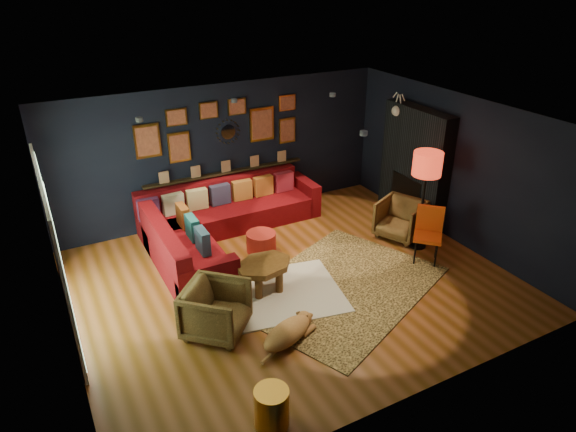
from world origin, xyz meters
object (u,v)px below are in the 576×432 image
orange_chair (429,230)px  sectional (214,225)px  armchair_right (400,217)px  pouf (261,242)px  gold_stool (272,408)px  armchair_left (216,308)px  coffee_table (264,268)px  dog (287,330)px  floor_lamp (427,168)px

orange_chair → sectional: bearing=-172.9°
armchair_right → orange_chair: bearing=-33.7°
armchair_right → orange_chair: orange_chair is taller
pouf → gold_stool: gold_stool is taller
gold_stool → sectional: bearing=77.6°
sectional → armchair_right: 3.37m
armchair_left → sectional: bearing=22.9°
coffee_table → gold_stool: (-1.04, -2.34, -0.16)m
armchair_left → gold_stool: bearing=-138.4°
pouf → dog: size_ratio=0.44×
coffee_table → armchair_left: (-1.00, -0.59, 0.01)m
sectional → armchair_left: sectional is taller
gold_stool → dog: gold_stool is taller
pouf → armchair_left: bearing=-131.0°
armchair_right → floor_lamp: bearing=-19.4°
coffee_table → dog: size_ratio=0.90×
coffee_table → dog: bearing=-101.8°
floor_lamp → dog: 3.69m
coffee_table → armchair_right: 2.97m
armchair_right → coffee_table: bearing=-107.5°
sectional → armchair_left: size_ratio=4.25×
sectional → orange_chair: bearing=-37.4°
armchair_left → floor_lamp: (3.99, 0.55, 1.09)m
coffee_table → orange_chair: (2.82, -0.43, 0.16)m
coffee_table → armchair_left: 1.16m
orange_chair → floor_lamp: 1.02m
armchair_left → dog: armchair_left is taller
armchair_left → armchair_right: (3.94, 1.01, -0.01)m
coffee_table → orange_chair: bearing=-8.8°
coffee_table → armchair_left: bearing=-149.3°
armchair_right → orange_chair: 0.88m
sectional → floor_lamp: size_ratio=1.94×
pouf → orange_chair: bearing=-32.8°
coffee_table → floor_lamp: bearing=-0.8°
pouf → armchair_left: 2.23m
pouf → armchair_left: armchair_left is taller
armchair_left → armchair_right: size_ratio=1.04×
armchair_right → dog: armchair_right is taller
armchair_right → gold_stool: 4.84m
orange_chair → floor_lamp: size_ratio=0.54×
coffee_table → sectional: bearing=93.8°
floor_lamp → dog: bearing=-160.0°
sectional → dog: size_ratio=2.94×
pouf → floor_lamp: 3.06m
armchair_left → gold_stool: armchair_left is taller
sectional → floor_lamp: (3.11, -1.86, 1.17)m
armchair_left → gold_stool: 1.76m
coffee_table → orange_chair: 2.86m
coffee_table → orange_chair: orange_chair is taller
floor_lamp → pouf: bearing=156.0°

